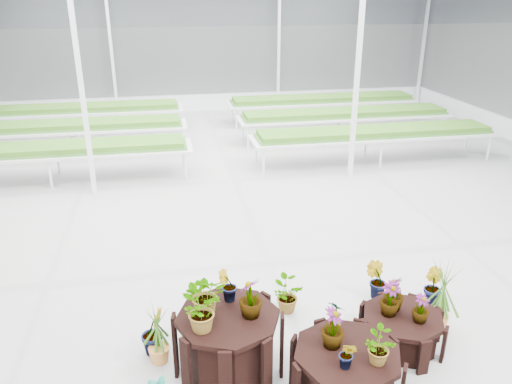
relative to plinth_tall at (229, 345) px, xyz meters
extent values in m
plane|color=gray|center=(0.83, 2.19, -0.42)|extent=(24.00, 24.00, 0.00)
cylinder|color=black|center=(0.00, 0.00, 0.00)|extent=(1.43, 1.43, 0.83)
cylinder|color=black|center=(1.20, -0.60, -0.10)|extent=(1.42, 1.42, 0.64)
cylinder|color=black|center=(2.20, 0.10, -0.18)|extent=(1.11, 1.11, 0.47)
imported|color=#37661C|center=(-0.22, 0.08, 0.66)|extent=(0.46, 0.41, 0.49)
imported|color=#37661C|center=(0.25, -0.05, 0.65)|extent=(0.37, 0.37, 0.47)
imported|color=#37661C|center=(0.04, 0.28, 0.62)|extent=(0.27, 0.24, 0.41)
imported|color=#37661C|center=(-0.33, -0.20, 0.65)|extent=(0.55, 0.53, 0.47)
imported|color=#37661C|center=(1.07, -0.48, 0.45)|extent=(0.35, 0.35, 0.46)
imported|color=#37661C|center=(1.43, -0.80, 0.40)|extent=(0.36, 0.40, 0.37)
imported|color=#37661C|center=(1.17, -0.28, 0.44)|extent=(0.26, 0.28, 0.44)
imported|color=#37661C|center=(1.10, -0.84, 0.39)|extent=(0.23, 0.24, 0.34)
imported|color=#37661C|center=(2.03, 0.16, 0.27)|extent=(0.27, 0.27, 0.44)
imported|color=#37661C|center=(2.34, -0.05, 0.23)|extent=(0.27, 0.27, 0.37)
imported|color=#37661C|center=(2.13, 0.25, 0.28)|extent=(0.37, 0.37, 0.46)
imported|color=#37661C|center=(-0.86, 0.58, -0.11)|extent=(0.41, 0.43, 0.61)
imported|color=#37661C|center=(3.07, 0.92, -0.14)|extent=(0.29, 0.34, 0.55)
imported|color=#37661C|center=(2.33, 1.19, -0.13)|extent=(0.40, 0.39, 0.57)
imported|color=#37661C|center=(0.95, 1.11, -0.17)|extent=(0.58, 0.59, 0.49)
camera|label=1|loc=(-0.56, -4.63, 3.78)|focal=35.00mm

